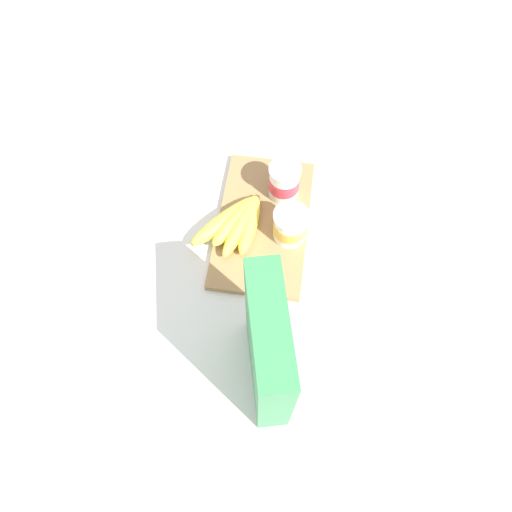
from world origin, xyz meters
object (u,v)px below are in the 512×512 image
object	(u,v)px
yogurt_cup_front	(284,182)
yogurt_cup_back	(290,226)
cutting_board	(263,223)
cereal_box	(268,350)
banana_bunch	(237,223)

from	to	relation	value
yogurt_cup_front	yogurt_cup_back	world-z (taller)	yogurt_cup_front
cutting_board	yogurt_cup_front	distance (m)	0.10
cereal_box	yogurt_cup_back	world-z (taller)	cereal_box
cereal_box	cutting_board	bearing A→B (deg)	174.31
yogurt_cup_back	yogurt_cup_front	bearing A→B (deg)	-166.71
yogurt_cup_front	banana_bunch	size ratio (longest dim) A/B	0.50
yogurt_cup_front	yogurt_cup_back	xyz separation A→B (m)	(0.11, 0.03, -0.00)
cutting_board	cereal_box	xyz separation A→B (m)	(0.33, 0.05, 0.14)
cereal_box	yogurt_cup_back	distance (m)	0.32
yogurt_cup_front	banana_bunch	bearing A→B (deg)	-41.02
yogurt_cup_back	banana_bunch	size ratio (longest dim) A/B	0.45
yogurt_cup_front	banana_bunch	xyz separation A→B (m)	(0.11, -0.09, -0.03)
yogurt_cup_front	banana_bunch	distance (m)	0.14
yogurt_cup_back	cereal_box	bearing A→B (deg)	-1.99
cutting_board	cereal_box	distance (m)	0.36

